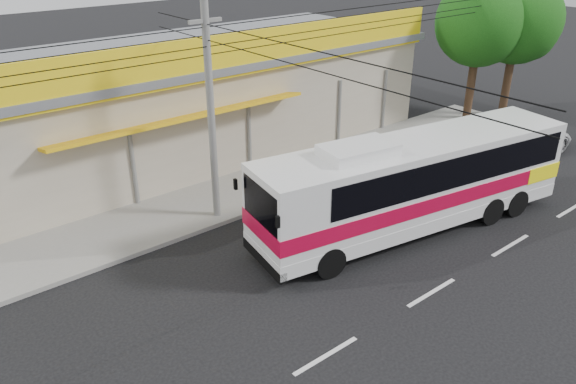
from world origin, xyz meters
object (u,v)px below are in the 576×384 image
tree_near (520,23)px  tree_far (482,25)px  coach_bus (419,177)px  white_car (520,137)px  utility_pole (206,40)px

tree_near → tree_far: (-1.95, 0.83, -0.01)m
coach_bus → white_car: (9.09, 1.53, -1.15)m
white_car → tree_near: size_ratio=0.71×
tree_near → tree_far: size_ratio=1.00×
white_car → tree_near: 6.57m
coach_bus → utility_pole: size_ratio=0.34×
tree_far → utility_pole: bearing=-177.1°
utility_pole → tree_far: (15.97, 0.81, -1.32)m
tree_near → utility_pole: bearing=179.9°
coach_bus → tree_far: size_ratio=1.62×
tree_near → tree_far: 2.12m
coach_bus → white_car: 9.29m
white_car → utility_pole: 15.25m
tree_near → coach_bus: bearing=-160.2°
coach_bus → utility_pole: 7.98m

